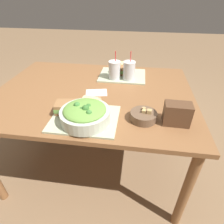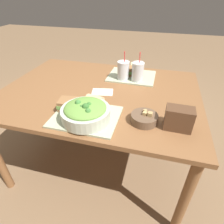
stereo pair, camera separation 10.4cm
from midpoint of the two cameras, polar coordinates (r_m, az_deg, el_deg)
ground_plane at (r=1.89m, az=-6.02°, el=-14.40°), size 12.00×12.00×0.00m
dining_table at (r=1.45m, az=-7.60°, el=3.38°), size 1.46×1.08×0.76m
tray_near at (r=1.12m, az=-10.91°, el=-2.07°), size 0.39×0.31×0.01m
tray_far at (r=1.64m, az=1.36°, el=11.04°), size 0.39×0.31×0.01m
salad_bowl at (r=1.06m, az=-11.00°, el=-0.57°), size 0.28×0.28×0.12m
soup_bowl at (r=1.09m, az=6.90°, el=-1.24°), size 0.15×0.15×0.07m
sandwich_near at (r=1.17m, az=-16.28°, el=1.32°), size 0.14×0.12×0.06m
baguette_near at (r=1.17m, az=-8.67°, el=2.78°), size 0.12×0.10×0.08m
sandwich_far at (r=1.64m, az=0.47°, el=12.50°), size 0.15×0.14×0.06m
baguette_far at (r=1.72m, az=2.33°, el=13.82°), size 0.08×0.08×0.08m
drink_cup_dark at (r=1.54m, az=-1.20°, el=12.46°), size 0.10×0.10×0.23m
drink_cup_red at (r=1.53m, az=3.24°, el=12.27°), size 0.10×0.10×0.23m
chip_bag at (r=1.08m, az=16.66°, el=-0.67°), size 0.15×0.09×0.13m
napkin_folded at (r=1.38m, az=-6.93°, el=5.80°), size 0.17×0.14×0.00m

